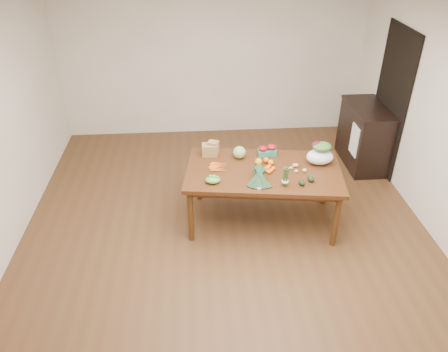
{
  "coord_description": "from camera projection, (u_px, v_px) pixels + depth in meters",
  "views": [
    {
      "loc": [
        -0.35,
        -4.07,
        3.45
      ],
      "look_at": [
        -0.04,
        0.0,
        0.9
      ],
      "focal_mm": 35.0,
      "sensor_mm": 36.0,
      "label": 1
    }
  ],
  "objects": [
    {
      "name": "asparagus_bundle",
      "position": [
        285.0,
        177.0,
        4.85
      ],
      "size": [
        0.09,
        0.13,
        0.26
      ],
      "primitive_type": null,
      "rotation": [
        0.15,
        0.0,
        -0.13
      ],
      "color": "#4E6F33",
      "rests_on": "dining_table"
    },
    {
      "name": "potato_c",
      "position": [
        296.0,
        165.0,
        5.27
      ],
      "size": [
        0.06,
        0.05,
        0.05
      ],
      "primitive_type": "ellipsoid",
      "color": "tan",
      "rests_on": "dining_table"
    },
    {
      "name": "mandarin_cluster",
      "position": [
        268.0,
        168.0,
        5.17
      ],
      "size": [
        0.2,
        0.2,
        0.08
      ],
      "primitive_type": null,
      "rotation": [
        0.0,
        0.0,
        -0.13
      ],
      "color": "#FF630F",
      "rests_on": "dining_table"
    },
    {
      "name": "snap_pea_bag",
      "position": [
        213.0,
        180.0,
        4.96
      ],
      "size": [
        0.17,
        0.13,
        0.08
      ],
      "primitive_type": "ellipsoid",
      "color": "#5BB53D",
      "rests_on": "dining_table"
    },
    {
      "name": "avocado_b",
      "position": [
        311.0,
        179.0,
        4.99
      ],
      "size": [
        0.09,
        0.12,
        0.07
      ],
      "primitive_type": "ellipsoid",
      "rotation": [
        0.0,
        0.0,
        0.3
      ],
      "color": "black",
      "rests_on": "dining_table"
    },
    {
      "name": "kale_bunch",
      "position": [
        259.0,
        179.0,
        4.9
      ],
      "size": [
        0.37,
        0.44,
        0.16
      ],
      "primitive_type": null,
      "rotation": [
        0.0,
        0.0,
        -0.13
      ],
      "color": "black",
      "rests_on": "dining_table"
    },
    {
      "name": "potato_a",
      "position": [
        291.0,
        168.0,
        5.22
      ],
      "size": [
        0.05,
        0.04,
        0.04
      ],
      "primitive_type": "ellipsoid",
      "color": "tan",
      "rests_on": "dining_table"
    },
    {
      "name": "potato_e",
      "position": [
        305.0,
        170.0,
        5.17
      ],
      "size": [
        0.05,
        0.05,
        0.04
      ],
      "primitive_type": "ellipsoid",
      "color": "tan",
      "rests_on": "dining_table"
    },
    {
      "name": "potato_b",
      "position": [
        296.0,
        171.0,
        5.16
      ],
      "size": [
        0.04,
        0.04,
        0.04
      ],
      "primitive_type": "ellipsoid",
      "color": "#D8C47D",
      "rests_on": "dining_table"
    },
    {
      "name": "avocado_a",
      "position": [
        302.0,
        183.0,
        4.92
      ],
      "size": [
        0.09,
        0.11,
        0.06
      ],
      "primitive_type": "ellipsoid",
      "rotation": [
        0.0,
        0.0,
        0.3
      ],
      "color": "black",
      "rests_on": "dining_table"
    },
    {
      "name": "floor",
      "position": [
        227.0,
        239.0,
        5.29
      ],
      "size": [
        6.0,
        6.0,
        0.0
      ],
      "primitive_type": "plane",
      "color": "#52351C",
      "rests_on": "ground"
    },
    {
      "name": "room_walls",
      "position": [
        228.0,
        140.0,
        4.58
      ],
      "size": [
        5.02,
        6.02,
        2.7
      ],
      "color": "white",
      "rests_on": "floor"
    },
    {
      "name": "orange_c",
      "position": [
        271.0,
        162.0,
        5.3
      ],
      "size": [
        0.07,
        0.07,
        0.07
      ],
      "primitive_type": "sphere",
      "color": "#FFA30F",
      "rests_on": "dining_table"
    },
    {
      "name": "orange_a",
      "position": [
        259.0,
        162.0,
        5.29
      ],
      "size": [
        0.09,
        0.09,
        0.09
      ],
      "primitive_type": "sphere",
      "color": "orange",
      "rests_on": "dining_table"
    },
    {
      "name": "dish_towel",
      "position": [
        354.0,
        140.0,
        6.31
      ],
      "size": [
        0.02,
        0.28,
        0.45
      ],
      "primitive_type": "cube",
      "color": "white",
      "rests_on": "cabinet"
    },
    {
      "name": "cabinet",
      "position": [
        364.0,
        136.0,
        6.6
      ],
      "size": [
        0.52,
        1.02,
        0.94
      ],
      "primitive_type": "cube",
      "color": "black",
      "rests_on": "floor"
    },
    {
      "name": "salad_bag",
      "position": [
        320.0,
        154.0,
        5.28
      ],
      "size": [
        0.36,
        0.29,
        0.26
      ],
      "primitive_type": null,
      "rotation": [
        0.0,
        0.0,
        -0.13
      ],
      "color": "silver",
      "rests_on": "dining_table"
    },
    {
      "name": "strawberry_basket_b",
      "position": [
        271.0,
        151.0,
        5.51
      ],
      "size": [
        0.14,
        0.14,
        0.11
      ],
      "primitive_type": null,
      "rotation": [
        0.0,
        0.0,
        -0.13
      ],
      "color": "red",
      "rests_on": "dining_table"
    },
    {
      "name": "dining_table",
      "position": [
        262.0,
        196.0,
        5.42
      ],
      "size": [
        1.97,
        1.26,
        0.75
      ],
      "primitive_type": "cube",
      "rotation": [
        0.0,
        0.0,
        -0.13
      ],
      "color": "#4C2811",
      "rests_on": "floor"
    },
    {
      "name": "potato_d",
      "position": [
        294.0,
        165.0,
        5.26
      ],
      "size": [
        0.05,
        0.05,
        0.04
      ],
      "primitive_type": "ellipsoid",
      "color": "#D6B47B",
      "rests_on": "dining_table"
    },
    {
      "name": "paper_bag",
      "position": [
        210.0,
        149.0,
        5.48
      ],
      "size": [
        0.28,
        0.25,
        0.18
      ],
      "primitive_type": null,
      "rotation": [
        0.0,
        0.0,
        -0.13
      ],
      "color": "olive",
      "rests_on": "dining_table"
    },
    {
      "name": "doorway_dark",
      "position": [
        391.0,
        101.0,
        6.25
      ],
      "size": [
        0.02,
        1.0,
        2.1
      ],
      "primitive_type": "cube",
      "color": "black",
      "rests_on": "floor"
    },
    {
      "name": "strawberry_basket_a",
      "position": [
        263.0,
        152.0,
        5.49
      ],
      "size": [
        0.13,
        0.13,
        0.11
      ],
      "primitive_type": null,
      "rotation": [
        0.0,
        0.0,
        -0.13
      ],
      "color": "red",
      "rests_on": "dining_table"
    },
    {
      "name": "orange_b",
      "position": [
        266.0,
        160.0,
        5.35
      ],
      "size": [
        0.07,
        0.07,
        0.07
      ],
      "primitive_type": "sphere",
      "color": "#E2510D",
      "rests_on": "dining_table"
    },
    {
      "name": "carrots",
      "position": [
        219.0,
        167.0,
        5.25
      ],
      "size": [
        0.25,
        0.24,
        0.03
      ],
      "primitive_type": null,
      "rotation": [
        0.0,
        0.0,
        -0.13
      ],
      "color": "orange",
      "rests_on": "dining_table"
    },
    {
      "name": "cabbage",
      "position": [
        239.0,
        152.0,
        5.42
      ],
      "size": [
        0.16,
        0.16,
        0.16
      ],
      "primitive_type": "sphere",
      "color": "#8EB669",
      "rests_on": "dining_table"
    },
    {
      "name": "ceiling",
      "position": [
        228.0,
        4.0,
        3.86
      ],
      "size": [
        5.0,
        6.0,
        0.02
      ],
      "primitive_type": "cube",
      "color": "white",
      "rests_on": "room_walls"
    }
  ]
}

